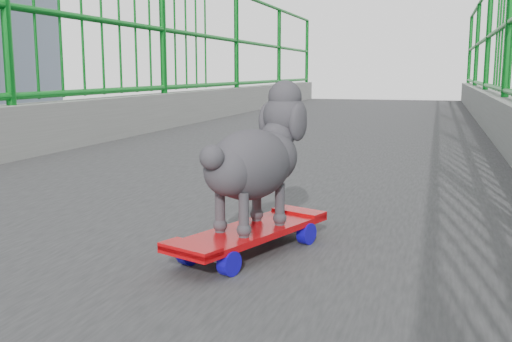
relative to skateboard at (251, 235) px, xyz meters
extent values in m
cylinder|color=#0D751E|center=(-1.85, 7.37, 0.80)|extent=(0.06, 0.06, 1.10)
cylinder|color=#0D751E|center=(0.95, 7.37, 0.80)|extent=(0.06, 0.06, 1.10)
cube|color=red|center=(0.00, 0.00, 0.01)|extent=(0.34, 0.56, 0.02)
cube|color=#99999E|center=(-0.06, -0.16, -0.01)|extent=(0.10, 0.07, 0.02)
cylinder|color=#1108B9|center=(-0.13, -0.14, -0.02)|extent=(0.05, 0.07, 0.06)
sphere|color=yellow|center=(-0.13, -0.14, -0.02)|extent=(0.03, 0.03, 0.03)
cylinder|color=#1108B9|center=(0.00, -0.18, -0.02)|extent=(0.05, 0.07, 0.06)
sphere|color=yellow|center=(0.00, -0.18, -0.02)|extent=(0.03, 0.03, 0.03)
cube|color=#99999E|center=(0.06, 0.16, -0.01)|extent=(0.10, 0.07, 0.02)
cylinder|color=#1108B9|center=(0.00, 0.18, -0.02)|extent=(0.05, 0.07, 0.06)
sphere|color=yellow|center=(0.00, 0.18, -0.02)|extent=(0.03, 0.03, 0.03)
cylinder|color=#1108B9|center=(0.13, 0.14, -0.02)|extent=(0.05, 0.07, 0.06)
sphere|color=yellow|center=(0.13, 0.14, -0.02)|extent=(0.03, 0.03, 0.03)
ellipsoid|color=#29272B|center=(0.00, 0.00, 0.19)|extent=(0.27, 0.32, 0.19)
sphere|color=#29272B|center=(0.06, 0.15, 0.31)|extent=(0.13, 0.13, 0.13)
sphere|color=black|center=(0.09, 0.22, 0.30)|extent=(0.02, 0.02, 0.02)
sphere|color=#29272B|center=(-0.05, -0.14, 0.23)|extent=(0.06, 0.06, 0.06)
cylinder|color=#29272B|center=(-0.01, 0.09, 0.08)|extent=(0.03, 0.03, 0.12)
cylinder|color=#29272B|center=(0.07, 0.06, 0.08)|extent=(0.03, 0.03, 0.12)
cylinder|color=#29272B|center=(-0.07, -0.06, 0.08)|extent=(0.03, 0.03, 0.12)
cylinder|color=#29272B|center=(0.01, -0.09, 0.08)|extent=(0.03, 0.03, 0.12)
camera|label=1|loc=(0.47, -1.50, 0.44)|focal=42.00mm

